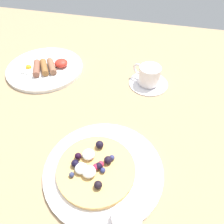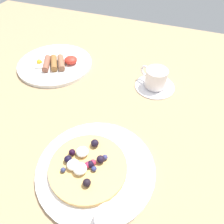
{
  "view_description": "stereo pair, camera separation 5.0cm",
  "coord_description": "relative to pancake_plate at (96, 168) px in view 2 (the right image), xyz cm",
  "views": [
    {
      "loc": [
        15.86,
        -41.61,
        47.33
      ],
      "look_at": [
        5.77,
        -0.8,
        4.0
      ],
      "focal_mm": 35.27,
      "sensor_mm": 36.0,
      "label": 1
    },
    {
      "loc": [
        20.6,
        -40.13,
        47.33
      ],
      "look_at": [
        5.77,
        -0.8,
        4.0
      ],
      "focal_mm": 35.27,
      "sensor_mm": 36.0,
      "label": 2
    }
  ],
  "objects": [
    {
      "name": "coffee_saucer",
      "position": [
        6.08,
        35.5,
        -0.12
      ],
      "size": [
        13.18,
        13.18,
        0.78
      ],
      "primitive_type": "cylinder",
      "color": "white",
      "rests_on": "ground_plane"
    },
    {
      "name": "syrup_ramekin",
      "position": [
        7.48,
        -10.14,
        1.94
      ],
      "size": [
        5.87,
        5.87,
        2.79
      ],
      "color": "white",
      "rests_on": "pancake_plate"
    },
    {
      "name": "fried_breakfast",
      "position": [
        -30.65,
        33.79,
        1.77
      ],
      "size": [
        16.87,
        11.46,
        2.8
      ],
      "color": "#8A5B42",
      "rests_on": "breakfast_plate"
    },
    {
      "name": "breakfast_plate",
      "position": [
        -31.88,
        34.76,
        0.1
      ],
      "size": [
        27.38,
        27.38,
        1.22
      ],
      "primitive_type": "cylinder",
      "color": "white",
      "rests_on": "ground_plane"
    },
    {
      "name": "pancake_with_berries",
      "position": [
        -1.74,
        -0.88,
        1.43
      ],
      "size": [
        18.24,
        18.24,
        3.25
      ],
      "color": "tan",
      "rests_on": "pancake_plate"
    },
    {
      "name": "ground_plane",
      "position": [
        -7.58,
        16.49,
        -2.0
      ],
      "size": [
        172.55,
        135.24,
        3.0
      ],
      "primitive_type": "cube",
      "color": "#9C805D"
    },
    {
      "name": "pancake_plate",
      "position": [
        0.0,
        0.0,
        0.0
      ],
      "size": [
        28.1,
        28.1,
        1.01
      ],
      "primitive_type": "cylinder",
      "color": "white",
      "rests_on": "ground_plane"
    },
    {
      "name": "coffee_cup",
      "position": [
        5.92,
        35.58,
        3.35
      ],
      "size": [
        9.65,
        7.11,
        5.92
      ],
      "color": "white",
      "rests_on": "coffee_saucer"
    }
  ]
}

